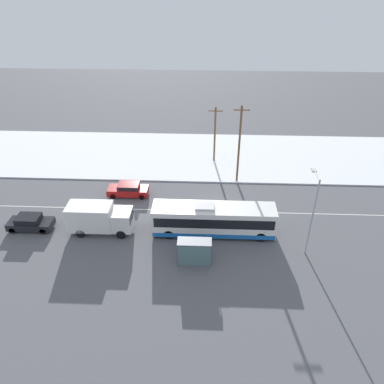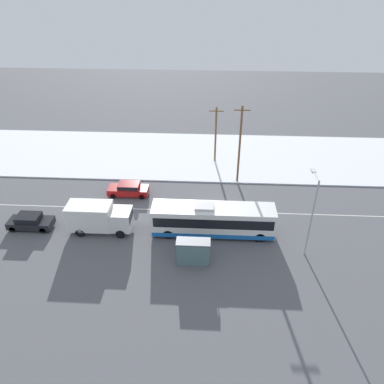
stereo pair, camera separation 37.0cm
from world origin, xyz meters
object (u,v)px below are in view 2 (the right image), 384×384
at_px(parked_car_near_truck, 30,221).
at_px(utility_pole_snowlot, 216,134).
at_px(streetlamp, 312,207).
at_px(sedan_car, 129,189).
at_px(city_bus, 213,220).
at_px(box_truck, 98,217).
at_px(bus_shelter, 193,250).
at_px(utility_pole_roadside, 240,144).
at_px(pedestrian_at_stop, 203,245).

height_order(parked_car_near_truck, utility_pole_snowlot, utility_pole_snowlot).
bearing_deg(streetlamp, sedan_car, 154.11).
bearing_deg(city_bus, parked_car_near_truck, -179.45).
bearing_deg(sedan_car, city_bus, 146.00).
bearing_deg(streetlamp, box_truck, 174.15).
bearing_deg(parked_car_near_truck, box_truck, -0.67).
bearing_deg(bus_shelter, sedan_car, 125.41).
relative_size(city_bus, streetlamp, 1.52).
relative_size(sedan_car, utility_pole_roadside, 0.48).
xyz_separation_m(sedan_car, utility_pole_snowlot, (9.69, 8.91, 3.08)).
relative_size(streetlamp, utility_pole_roadside, 0.82).
bearing_deg(utility_pole_roadside, parked_car_near_truck, -153.81).
distance_m(pedestrian_at_stop, utility_pole_roadside, 14.41).
height_order(parked_car_near_truck, pedestrian_at_stop, pedestrian_at_stop).
distance_m(parked_car_near_truck, utility_pole_snowlot, 24.09).
distance_m(bus_shelter, utility_pole_snowlot, 20.17).
bearing_deg(streetlamp, utility_pole_snowlot, 114.94).
distance_m(bus_shelter, streetlamp, 10.75).
height_order(city_bus, utility_pole_roadside, utility_pole_roadside).
distance_m(city_bus, parked_car_near_truck, 18.03).
xyz_separation_m(sedan_car, utility_pole_roadside, (12.39, 3.66, 4.10)).
distance_m(pedestrian_at_stop, bus_shelter, 1.65).
bearing_deg(box_truck, streetlamp, -5.85).
bearing_deg(utility_pole_roadside, box_truck, -143.39).
bearing_deg(city_bus, pedestrian_at_stop, -105.00).
xyz_separation_m(city_bus, pedestrian_at_stop, (-0.88, -3.29, -0.46)).
bearing_deg(sedan_car, bus_shelter, 125.41).
bearing_deg(parked_car_near_truck, utility_pole_roadside, 26.19).
distance_m(streetlamp, utility_pole_roadside, 13.49).
xyz_separation_m(parked_car_near_truck, bus_shelter, (16.34, -4.45, 0.87)).
relative_size(pedestrian_at_stop, utility_pole_snowlot, 0.24).
bearing_deg(bus_shelter, streetlamp, 13.40).
distance_m(parked_car_near_truck, utility_pole_roadside, 23.62).
relative_size(sedan_car, pedestrian_at_stop, 2.52).
bearing_deg(parked_car_near_truck, utility_pole_snowlot, 40.49).
bearing_deg(bus_shelter, pedestrian_at_stop, 59.36).
distance_m(box_truck, utility_pole_snowlot, 19.35).
xyz_separation_m(city_bus, bus_shelter, (-1.67, -4.62, 0.12)).
bearing_deg(utility_pole_roadside, sedan_car, -163.52).
bearing_deg(bus_shelter, utility_pole_roadside, 72.89).
relative_size(parked_car_near_truck, streetlamp, 0.56).
bearing_deg(utility_pole_snowlot, streetlamp, -65.06).
height_order(parked_car_near_truck, utility_pole_roadside, utility_pole_roadside).
xyz_separation_m(sedan_car, parked_car_near_truck, (-8.48, -6.60, -0.00)).
distance_m(parked_car_near_truck, bus_shelter, 16.96).
height_order(city_bus, streetlamp, streetlamp).
relative_size(sedan_car, parked_car_near_truck, 1.04).
xyz_separation_m(city_bus, utility_pole_roadside, (2.86, 10.09, 3.35)).
height_order(pedestrian_at_stop, streetlamp, streetlamp).
height_order(pedestrian_at_stop, utility_pole_roadside, utility_pole_roadside).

